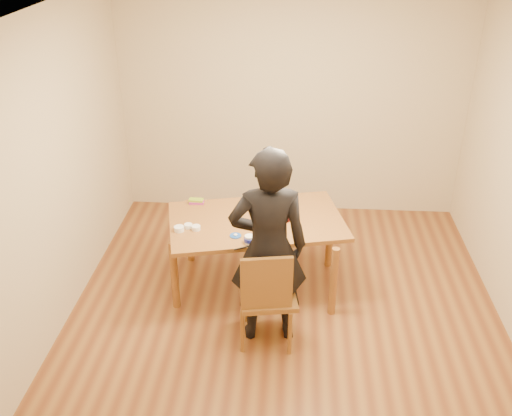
# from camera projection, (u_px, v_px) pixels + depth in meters

# --- Properties ---
(room_shell) EXTENTS (4.00, 4.50, 2.70)m
(room_shell) POSITION_uv_depth(u_px,v_px,m) (289.00, 172.00, 4.90)
(room_shell) COLOR brown
(room_shell) RESTS_ON ground
(dining_table) EXTENTS (1.80, 1.31, 0.04)m
(dining_table) POSITION_uv_depth(u_px,v_px,m) (256.00, 221.00, 5.40)
(dining_table) COLOR brown
(dining_table) RESTS_ON floor
(dining_chair) EXTENTS (0.54, 0.54, 0.04)m
(dining_chair) POSITION_uv_depth(u_px,v_px,m) (268.00, 295.00, 4.84)
(dining_chair) COLOR brown
(dining_chair) RESTS_ON floor
(cake_plate) EXTENTS (0.31, 0.31, 0.02)m
(cake_plate) POSITION_uv_depth(u_px,v_px,m) (277.00, 215.00, 5.44)
(cake_plate) COLOR #B00B16
(cake_plate) RESTS_ON dining_table
(cake) EXTENTS (0.21, 0.21, 0.07)m
(cake) POSITION_uv_depth(u_px,v_px,m) (277.00, 211.00, 5.42)
(cake) COLOR white
(cake) RESTS_ON cake_plate
(frosting_dome) EXTENTS (0.21, 0.21, 0.03)m
(frosting_dome) POSITION_uv_depth(u_px,v_px,m) (277.00, 207.00, 5.39)
(frosting_dome) COLOR white
(frosting_dome) RESTS_ON cake
(frosting_tub) EXTENTS (0.08, 0.08, 0.07)m
(frosting_tub) POSITION_uv_depth(u_px,v_px,m) (249.00, 239.00, 5.00)
(frosting_tub) COLOR white
(frosting_tub) RESTS_ON dining_table
(frosting_lid) EXTENTS (0.10, 0.10, 0.01)m
(frosting_lid) POSITION_uv_depth(u_px,v_px,m) (235.00, 236.00, 5.12)
(frosting_lid) COLOR #18459F
(frosting_lid) RESTS_ON dining_table
(frosting_dollop) EXTENTS (0.04, 0.04, 0.02)m
(frosting_dollop) POSITION_uv_depth(u_px,v_px,m) (235.00, 234.00, 5.11)
(frosting_dollop) COLOR white
(frosting_dollop) RESTS_ON frosting_lid
(ramekin_green) EXTENTS (0.09, 0.09, 0.04)m
(ramekin_green) POSITION_uv_depth(u_px,v_px,m) (179.00, 229.00, 5.19)
(ramekin_green) COLOR white
(ramekin_green) RESTS_ON dining_table
(ramekin_yellow) EXTENTS (0.08, 0.08, 0.04)m
(ramekin_yellow) POSITION_uv_depth(u_px,v_px,m) (188.00, 226.00, 5.24)
(ramekin_yellow) COLOR white
(ramekin_yellow) RESTS_ON dining_table
(ramekin_multi) EXTENTS (0.08, 0.08, 0.04)m
(ramekin_multi) POSITION_uv_depth(u_px,v_px,m) (196.00, 228.00, 5.21)
(ramekin_multi) COLOR white
(ramekin_multi) RESTS_ON dining_table
(candy_box_pink) EXTENTS (0.15, 0.08, 0.02)m
(candy_box_pink) POSITION_uv_depth(u_px,v_px,m) (197.00, 202.00, 5.68)
(candy_box_pink) COLOR #BF2D70
(candy_box_pink) RESTS_ON dining_table
(candy_box_green) EXTENTS (0.14, 0.08, 0.02)m
(candy_box_green) POSITION_uv_depth(u_px,v_px,m) (196.00, 200.00, 5.67)
(candy_box_green) COLOR green
(candy_box_green) RESTS_ON candy_box_pink
(spatula) EXTENTS (0.13, 0.08, 0.01)m
(spatula) POSITION_uv_depth(u_px,v_px,m) (242.00, 248.00, 4.94)
(spatula) COLOR black
(spatula) RESTS_ON dining_table
(person) EXTENTS (0.70, 0.51, 1.79)m
(person) POSITION_uv_depth(u_px,v_px,m) (268.00, 248.00, 4.67)
(person) COLOR black
(person) RESTS_ON floor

